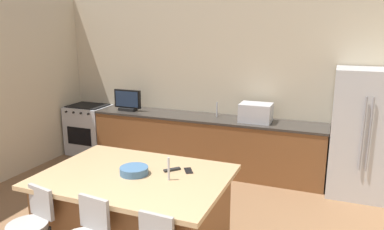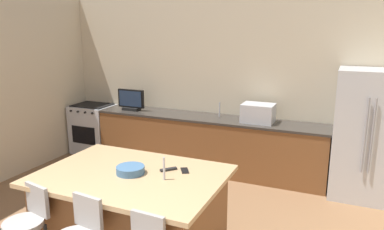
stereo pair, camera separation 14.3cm
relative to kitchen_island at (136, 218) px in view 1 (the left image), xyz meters
name	(u,v)px [view 1 (the left image)]	position (x,y,z in m)	size (l,w,h in m)	color
wall_back	(216,81)	(-0.15, 2.98, 0.96)	(6.06, 0.12, 2.88)	beige
counter_back	(204,143)	(-0.21, 2.60, -0.03)	(3.84, 0.62, 0.90)	brown
kitchen_island	(136,218)	(0.00, 0.00, 0.00)	(1.77, 1.26, 0.94)	black
refrigerator	(364,133)	(2.14, 2.54, 0.41)	(0.86, 0.76, 1.78)	#B7BABF
range_oven	(89,129)	(-2.51, 2.60, -0.02)	(0.73, 0.63, 0.92)	#B7BABF
microwave	(256,113)	(0.62, 2.60, 0.56)	(0.48, 0.36, 0.28)	#B7BABF
tv_monitor	(128,101)	(-1.62, 2.55, 0.59)	(0.50, 0.16, 0.37)	black
sink_faucet_back	(217,109)	(-0.04, 2.70, 0.54)	(0.02, 0.02, 0.24)	#B2B2B7
sink_faucet_island	(169,169)	(0.36, 0.00, 0.57)	(0.02, 0.02, 0.22)	#B2B2B7
fruit_bowl	(134,171)	(-0.01, 0.01, 0.50)	(0.27, 0.27, 0.07)	#3F668C
cell_phone	(188,171)	(0.45, 0.27, 0.46)	(0.07, 0.15, 0.01)	black
tv_remote	(172,170)	(0.29, 0.22, 0.47)	(0.04, 0.17, 0.02)	black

